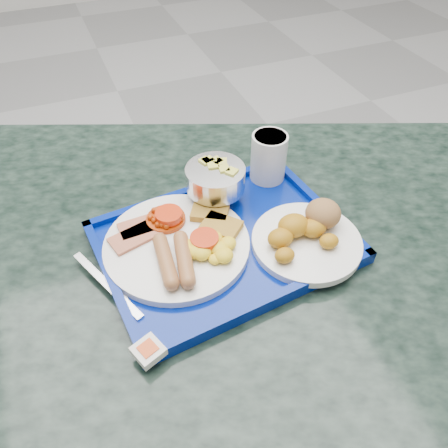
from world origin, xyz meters
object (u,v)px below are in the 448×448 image
Objects in this scene: table at (225,309)px; main_plate at (181,242)px; tray at (224,243)px; juice_cup at (269,156)px; fruit_bowl at (216,179)px; bread_plate at (308,234)px.

main_plate is (-0.07, 0.01, 0.21)m from table.
tray is 0.20m from juice_cup.
table is 14.56× the size of juice_cup.
tray is 0.12m from fruit_bowl.
main_plate reaches higher than tray.
juice_cup reaches higher than bread_plate.
table is at bearing -1.26° from tray.
main_plate is (-0.07, 0.01, 0.02)m from tray.
bread_plate reaches higher than table.
tray is 1.79× the size of main_plate.
juice_cup is at bearing 42.53° from table.
table is at bearing -9.77° from main_plate.
main_plate reaches higher than table.
fruit_bowl is at bearing 122.79° from bread_plate.
juice_cup is at bearing 11.54° from fruit_bowl.
fruit_bowl reaches higher than table.
main_plate is at bearing -136.36° from fruit_bowl.
main_plate is 2.55× the size of juice_cup.
juice_cup is at bearing 28.54° from main_plate.
main_plate is 0.21m from bread_plate.
bread_plate is at bearing -57.21° from fruit_bowl.
bread_plate is 1.94× the size of juice_cup.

